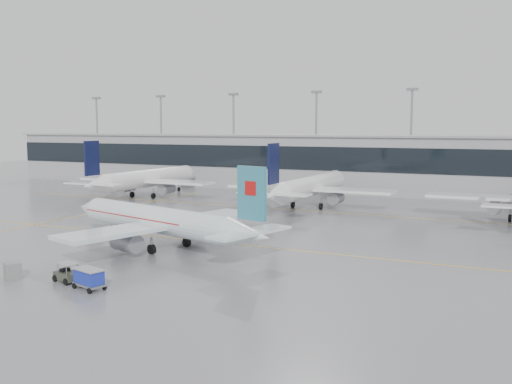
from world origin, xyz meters
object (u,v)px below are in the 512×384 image
at_px(baggage_tug, 67,275).
at_px(baggage_cart, 89,277).
at_px(gse_unit, 13,271).
at_px(air_canada_jet, 163,222).

xyz_separation_m(baggage_tug, baggage_cart, (3.47, -0.96, 0.43)).
height_order(baggage_tug, gse_unit, baggage_tug).
bearing_deg(gse_unit, air_canada_jet, 104.47).
height_order(air_canada_jet, baggage_cart, air_canada_jet).
relative_size(air_canada_jet, gse_unit, 21.75).
relative_size(air_canada_jet, baggage_cart, 10.10).
height_order(baggage_cart, gse_unit, baggage_cart).
bearing_deg(air_canada_jet, baggage_tug, 107.11).
xyz_separation_m(baggage_cart, gse_unit, (-8.88, -0.34, -0.31)).
height_order(air_canada_jet, gse_unit, air_canada_jet).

